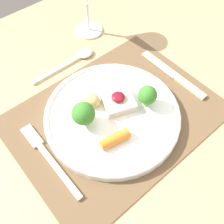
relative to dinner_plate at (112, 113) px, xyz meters
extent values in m
plane|color=#4C4742|center=(0.01, 0.00, -0.80)|extent=(8.00, 8.00, 0.00)
cube|color=tan|center=(0.01, 0.00, -0.03)|extent=(1.29, 0.99, 0.03)
cylinder|color=tan|center=(0.58, 0.43, -0.42)|extent=(0.06, 0.06, 0.75)
cube|color=brown|center=(0.01, 0.00, -0.02)|extent=(0.45, 0.34, 0.00)
cylinder|color=white|center=(0.00, 0.00, -0.01)|extent=(0.30, 0.30, 0.02)
torus|color=white|center=(0.00, 0.00, 0.00)|extent=(0.30, 0.30, 0.01)
cube|color=beige|center=(0.03, 0.01, 0.01)|extent=(0.08, 0.08, 0.02)
ellipsoid|color=maroon|center=(0.03, 0.01, 0.03)|extent=(0.03, 0.03, 0.01)
cylinder|color=#84B256|center=(-0.06, 0.02, 0.01)|extent=(0.01, 0.01, 0.02)
sphere|color=#387A28|center=(-0.06, 0.02, 0.04)|extent=(0.05, 0.05, 0.05)
cylinder|color=#84B256|center=(0.07, -0.03, 0.01)|extent=(0.01, 0.01, 0.02)
sphere|color=#387A28|center=(0.07, -0.03, 0.03)|extent=(0.04, 0.04, 0.04)
cylinder|color=orange|center=(-0.04, -0.06, 0.01)|extent=(0.07, 0.03, 0.02)
ellipsoid|color=#DBBC6B|center=(-0.02, 0.05, 0.02)|extent=(0.04, 0.05, 0.03)
cube|color=beige|center=(-0.16, -0.03, -0.01)|extent=(0.01, 0.15, 0.01)
cube|color=beige|center=(-0.16, 0.07, -0.01)|extent=(0.02, 0.06, 0.01)
cube|color=beige|center=(0.20, -0.06, -0.01)|extent=(0.02, 0.09, 0.01)
cube|color=beige|center=(0.20, 0.04, -0.01)|extent=(0.02, 0.11, 0.00)
cube|color=beige|center=(-0.01, 0.20, -0.01)|extent=(0.14, 0.01, 0.01)
ellipsoid|color=beige|center=(0.08, 0.20, -0.01)|extent=(0.04, 0.04, 0.01)
cylinder|color=white|center=(0.15, 0.27, -0.02)|extent=(0.08, 0.08, 0.01)
cylinder|color=white|center=(0.15, 0.27, 0.03)|extent=(0.01, 0.01, 0.08)
camera|label=1|loc=(-0.21, -0.25, 0.47)|focal=42.00mm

